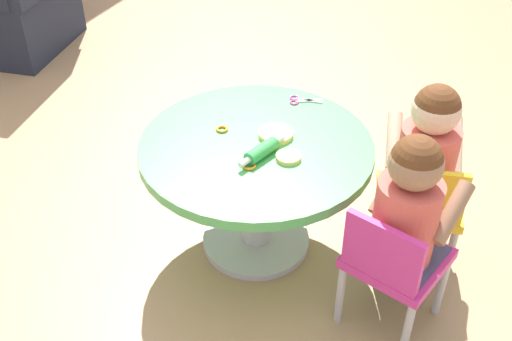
{
  "coord_description": "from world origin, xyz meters",
  "views": [
    {
      "loc": [
        -1.71,
        -0.76,
        1.8
      ],
      "look_at": [
        0.0,
        0.0,
        0.38
      ],
      "focal_mm": 43.45,
      "sensor_mm": 36.0,
      "label": 1
    }
  ],
  "objects_px": {
    "child_chair_right": "(419,205)",
    "seated_child_left": "(409,205)",
    "child_chair_left": "(393,262)",
    "seated_child_right": "(428,149)",
    "craft_table": "(256,170)",
    "rolling_pin": "(262,151)",
    "armchair_dark": "(10,1)",
    "craft_scissors": "(301,100)"
  },
  "relations": [
    {
      "from": "armchair_dark",
      "to": "rolling_pin",
      "type": "height_order",
      "value": "armchair_dark"
    },
    {
      "from": "craft_table",
      "to": "child_chair_right",
      "type": "distance_m",
      "value": 0.62
    },
    {
      "from": "child_chair_right",
      "to": "seated_child_left",
      "type": "bearing_deg",
      "value": 178.79
    },
    {
      "from": "seated_child_left",
      "to": "seated_child_right",
      "type": "xyz_separation_m",
      "value": [
        0.33,
        0.0,
        0.0
      ]
    },
    {
      "from": "armchair_dark",
      "to": "seated_child_right",
      "type": "bearing_deg",
      "value": -107.96
    },
    {
      "from": "rolling_pin",
      "to": "craft_scissors",
      "type": "height_order",
      "value": "rolling_pin"
    },
    {
      "from": "craft_table",
      "to": "craft_scissors",
      "type": "bearing_deg",
      "value": -7.25
    },
    {
      "from": "rolling_pin",
      "to": "child_chair_left",
      "type": "bearing_deg",
      "value": -103.53
    },
    {
      "from": "seated_child_right",
      "to": "armchair_dark",
      "type": "height_order",
      "value": "armchair_dark"
    },
    {
      "from": "seated_child_left",
      "to": "craft_scissors",
      "type": "distance_m",
      "value": 0.75
    },
    {
      "from": "seated_child_right",
      "to": "craft_scissors",
      "type": "distance_m",
      "value": 0.58
    },
    {
      "from": "seated_child_left",
      "to": "armchair_dark",
      "type": "height_order",
      "value": "armchair_dark"
    },
    {
      "from": "seated_child_left",
      "to": "rolling_pin",
      "type": "xyz_separation_m",
      "value": [
        0.09,
        0.54,
        -0.01
      ]
    },
    {
      "from": "child_chair_right",
      "to": "armchair_dark",
      "type": "relative_size",
      "value": 0.63
    },
    {
      "from": "armchair_dark",
      "to": "craft_scissors",
      "type": "height_order",
      "value": "armchair_dark"
    },
    {
      "from": "seated_child_right",
      "to": "seated_child_left",
      "type": "bearing_deg",
      "value": -179.18
    },
    {
      "from": "craft_table",
      "to": "child_chair_right",
      "type": "xyz_separation_m",
      "value": [
        0.14,
        -0.6,
        -0.07
      ]
    },
    {
      "from": "child_chair_left",
      "to": "seated_child_right",
      "type": "distance_m",
      "value": 0.43
    },
    {
      "from": "child_chair_right",
      "to": "armchair_dark",
      "type": "distance_m",
      "value": 2.9
    },
    {
      "from": "seated_child_left",
      "to": "rolling_pin",
      "type": "relative_size",
      "value": 2.26
    },
    {
      "from": "seated_child_left",
      "to": "armchair_dark",
      "type": "distance_m",
      "value": 3.01
    },
    {
      "from": "child_chair_left",
      "to": "armchair_dark",
      "type": "height_order",
      "value": "armchair_dark"
    },
    {
      "from": "seated_child_right",
      "to": "rolling_pin",
      "type": "bearing_deg",
      "value": 113.99
    },
    {
      "from": "armchair_dark",
      "to": "child_chair_left",
      "type": "bearing_deg",
      "value": -114.69
    },
    {
      "from": "craft_table",
      "to": "child_chair_right",
      "type": "height_order",
      "value": "child_chair_right"
    },
    {
      "from": "seated_child_right",
      "to": "armchair_dark",
      "type": "distance_m",
      "value": 2.89
    },
    {
      "from": "armchair_dark",
      "to": "child_chair_right",
      "type": "bearing_deg",
      "value": -108.61
    },
    {
      "from": "child_chair_left",
      "to": "craft_scissors",
      "type": "xyz_separation_m",
      "value": [
        0.55,
        0.54,
        0.2
      ]
    },
    {
      "from": "craft_scissors",
      "to": "child_chair_right",
      "type": "bearing_deg",
      "value": -111.15
    },
    {
      "from": "child_chair_left",
      "to": "seated_child_right",
      "type": "height_order",
      "value": "seated_child_right"
    },
    {
      "from": "craft_table",
      "to": "armchair_dark",
      "type": "distance_m",
      "value": 2.4
    },
    {
      "from": "seated_child_right",
      "to": "craft_scissors",
      "type": "height_order",
      "value": "seated_child_right"
    },
    {
      "from": "child_chair_left",
      "to": "craft_table",
      "type": "bearing_deg",
      "value": 71.59
    },
    {
      "from": "child_chair_left",
      "to": "craft_scissors",
      "type": "distance_m",
      "value": 0.79
    },
    {
      "from": "rolling_pin",
      "to": "seated_child_left",
      "type": "bearing_deg",
      "value": -99.39
    },
    {
      "from": "craft_table",
      "to": "seated_child_right",
      "type": "height_order",
      "value": "seated_child_right"
    },
    {
      "from": "seated_child_right",
      "to": "craft_table",
      "type": "bearing_deg",
      "value": 106.35
    },
    {
      "from": "craft_table",
      "to": "child_chair_left",
      "type": "distance_m",
      "value": 0.62
    },
    {
      "from": "craft_table",
      "to": "seated_child_right",
      "type": "distance_m",
      "value": 0.64
    },
    {
      "from": "seated_child_left",
      "to": "child_chair_right",
      "type": "relative_size",
      "value": 0.95
    },
    {
      "from": "child_chair_right",
      "to": "craft_table",
      "type": "bearing_deg",
      "value": 102.65
    },
    {
      "from": "craft_table",
      "to": "seated_child_right",
      "type": "bearing_deg",
      "value": -73.65
    }
  ]
}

